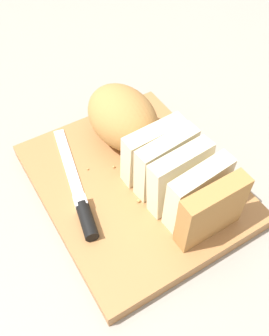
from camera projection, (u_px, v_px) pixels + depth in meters
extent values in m
plane|color=gray|center=(134.00, 188.00, 0.65)|extent=(3.00, 3.00, 0.00)
cube|color=#9E6B3D|center=(134.00, 184.00, 0.64)|extent=(0.37, 0.31, 0.03)
ellipsoid|color=#A8753D|center=(122.00, 117.00, 0.66)|extent=(0.16, 0.11, 0.10)
cube|color=beige|center=(151.00, 149.00, 0.61)|extent=(0.04, 0.11, 0.10)
cube|color=beige|center=(166.00, 163.00, 0.59)|extent=(0.04, 0.11, 0.10)
cube|color=beige|center=(180.00, 178.00, 0.57)|extent=(0.04, 0.11, 0.10)
cube|color=beige|center=(198.00, 193.00, 0.55)|extent=(0.04, 0.11, 0.10)
cube|color=#A8753D|center=(212.00, 211.00, 0.53)|extent=(0.03, 0.11, 0.10)
cube|color=silver|center=(70.00, 166.00, 0.65)|extent=(0.18, 0.06, 0.00)
cylinder|color=black|center=(87.00, 221.00, 0.57)|extent=(0.07, 0.04, 0.02)
cube|color=silver|center=(82.00, 205.00, 0.59)|extent=(0.02, 0.02, 0.02)
sphere|color=tan|center=(139.00, 201.00, 0.60)|extent=(0.01, 0.01, 0.01)
sphere|color=tan|center=(114.00, 167.00, 0.65)|extent=(0.00, 0.00, 0.00)
sphere|color=tan|center=(141.00, 195.00, 0.61)|extent=(0.01, 0.01, 0.01)
sphere|color=tan|center=(88.00, 169.00, 0.64)|extent=(0.00, 0.00, 0.00)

